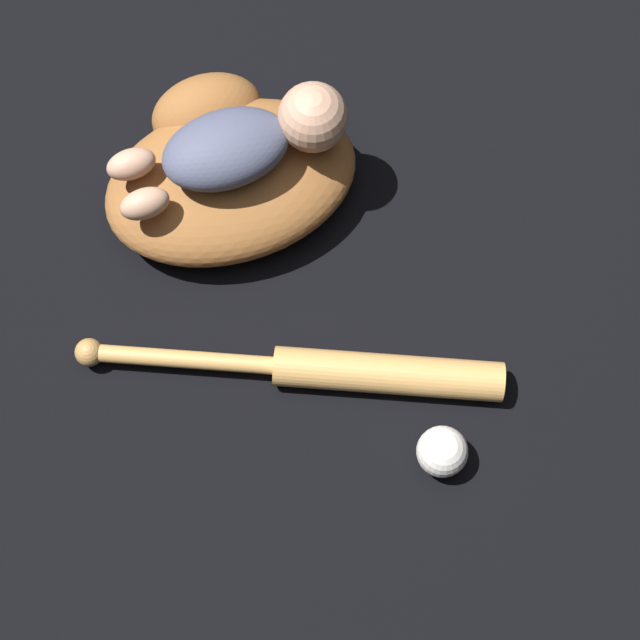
% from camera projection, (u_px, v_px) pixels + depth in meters
% --- Properties ---
extents(ground_plane, '(6.00, 6.00, 0.00)m').
position_uv_depth(ground_plane, '(259.00, 215.00, 1.57)').
color(ground_plane, black).
extents(baseball_glove, '(0.37, 0.31, 0.11)m').
position_uv_depth(baseball_glove, '(227.00, 169.00, 1.54)').
color(baseball_glove, '#935B2D').
rests_on(baseball_glove, ground).
extents(baby_figure, '(0.34, 0.12, 0.10)m').
position_uv_depth(baby_figure, '(247.00, 142.00, 1.44)').
color(baby_figure, '#4C516B').
rests_on(baby_figure, baseball_glove).
extents(baseball_bat, '(0.55, 0.28, 0.06)m').
position_uv_depth(baseball_bat, '(344.00, 371.00, 1.46)').
color(baseball_bat, tan).
rests_on(baseball_bat, ground).
extents(baseball, '(0.07, 0.07, 0.07)m').
position_uv_depth(baseball, '(442.00, 452.00, 1.41)').
color(baseball, white).
rests_on(baseball, ground).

